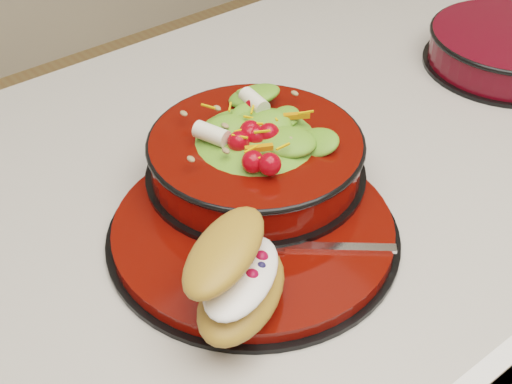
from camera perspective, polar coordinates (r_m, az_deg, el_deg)
dinner_plate at (r=0.76m, az=-0.14°, el=-3.06°), size 0.32×0.32×0.02m
salad_bowl at (r=0.80m, az=-0.03°, el=3.55°), size 0.25×0.25×0.10m
croissant at (r=0.65m, az=-1.50°, el=-6.65°), size 0.15×0.14×0.08m
fork at (r=0.73m, az=4.90°, el=-4.39°), size 0.12×0.11×0.00m
extra_bowl at (r=1.12m, az=19.63°, el=10.83°), size 0.24×0.24×0.05m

